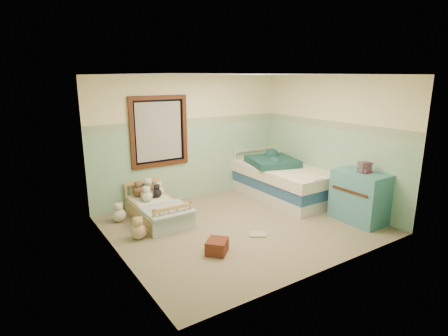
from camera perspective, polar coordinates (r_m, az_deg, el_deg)
floor at (r=6.28m, az=2.89°, el=-9.04°), size 4.20×3.60×0.02m
ceiling at (r=5.77m, az=3.21°, el=14.62°), size 4.20×3.60×0.02m
wall_back at (r=7.40m, az=-5.24°, el=4.70°), size 4.20×0.04×2.50m
wall_front at (r=4.61m, az=16.35°, el=-1.70°), size 4.20×0.04×2.50m
wall_left at (r=4.98m, az=-16.85°, el=-0.56°), size 0.04×3.60×2.50m
wall_right at (r=7.32m, az=16.48°, el=4.06°), size 0.04×3.60×2.50m
wainscot_mint at (r=7.49m, az=-5.10°, el=0.91°), size 4.20×0.01×1.50m
border_strip at (r=7.34m, az=-5.24°, el=7.19°), size 4.20×0.01×0.15m
window_frame at (r=7.03m, az=-10.18°, el=5.69°), size 1.16×0.06×1.36m
window_blinds at (r=7.04m, az=-10.21°, el=5.70°), size 0.92×0.01×1.12m
toddler_bed_frame at (r=6.59m, az=-10.51°, el=-7.17°), size 0.70×1.41×0.18m
toddler_mattress at (r=6.54m, az=-10.57°, el=-5.94°), size 0.64×1.35×0.12m
patchwork_quilt at (r=6.14m, az=-9.00°, el=-6.50°), size 0.76×0.70×0.03m
plush_bed_brown at (r=6.88m, az=-13.41°, el=-3.65°), size 0.20×0.20×0.20m
plush_bed_white at (r=6.94m, az=-11.86°, el=-3.31°), size 0.22×0.22×0.22m
plush_bed_tan at (r=6.71m, az=-12.35°, el=-4.20°), size 0.17×0.17×0.17m
plush_bed_dark at (r=6.78m, az=-10.53°, el=-3.90°), size 0.17×0.17×0.17m
plush_floor_cream at (r=6.62m, az=-16.24°, el=-7.17°), size 0.24×0.24×0.24m
plush_floor_tan at (r=5.87m, az=-13.38°, el=-9.73°), size 0.25×0.25×0.25m
twin_bed_frame at (r=7.67m, az=9.22°, el=-3.86°), size 1.07×2.14×0.22m
twin_boxspring at (r=7.61m, az=9.28°, el=-2.28°), size 1.07×2.14×0.22m
twin_mattress at (r=7.55m, az=9.35°, el=-0.68°), size 1.12×2.19×0.22m
teal_blanket at (r=7.69m, az=7.62°, el=1.04°), size 1.14×1.18×0.14m
dresser at (r=6.71m, az=20.62°, el=-4.28°), size 0.56×0.89×0.89m
book_stack at (r=6.55m, az=21.31°, el=0.10°), size 0.22×0.19×0.18m
red_pillow at (r=5.31m, az=-1.12°, el=-12.29°), size 0.42×0.42×0.20m
floor_book at (r=5.91m, az=5.33°, el=-10.39°), size 0.34×0.32×0.03m
extra_plush_0 at (r=6.60m, az=-12.03°, el=-4.41°), size 0.19×0.19×0.19m
extra_plush_1 at (r=6.88m, az=-10.23°, el=-3.57°), size 0.18×0.18×0.18m
extra_plush_2 at (r=6.80m, az=-11.54°, el=-3.92°), size 0.17×0.17×0.17m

